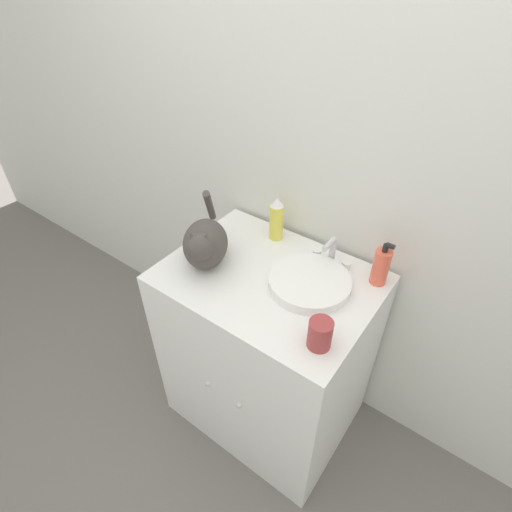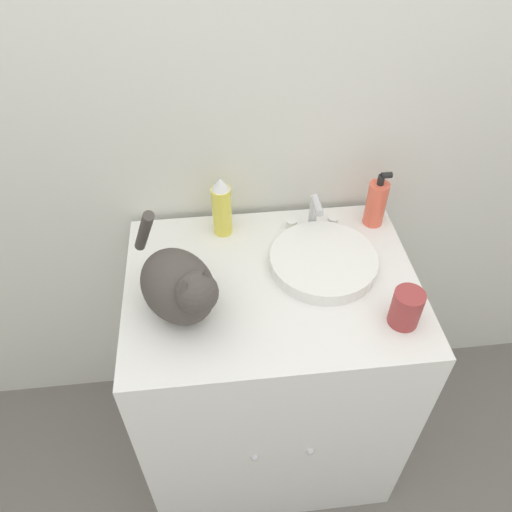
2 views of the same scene
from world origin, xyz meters
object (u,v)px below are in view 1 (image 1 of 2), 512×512
object	(u,v)px
spray_bottle	(276,219)
cup	(320,334)
cat	(205,243)
soap_bottle	(381,266)

from	to	relation	value
spray_bottle	cup	size ratio (longest dim) A/B	1.87
spray_bottle	cup	xyz separation A→B (m)	(0.43, -0.39, -0.04)
spray_bottle	cup	world-z (taller)	spray_bottle
cat	cup	xyz separation A→B (m)	(0.55, -0.09, -0.05)
soap_bottle	cup	size ratio (longest dim) A/B	1.77
cat	soap_bottle	xyz separation A→B (m)	(0.58, 0.29, -0.02)
spray_bottle	cup	distance (m)	0.58
cat	spray_bottle	xyz separation A→B (m)	(0.12, 0.30, -0.01)
soap_bottle	spray_bottle	bearing A→B (deg)	178.96
cat	cup	size ratio (longest dim) A/B	3.14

